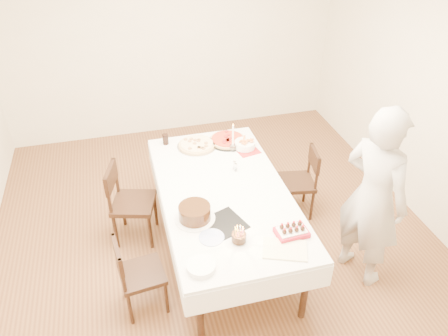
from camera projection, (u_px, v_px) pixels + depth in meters
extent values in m
plane|color=#57321D|center=(217.00, 243.00, 4.49)|extent=(5.00, 5.00, 0.00)
cube|color=beige|center=(170.00, 37.00, 5.71)|extent=(4.50, 0.04, 2.70)
cube|color=beige|center=(442.00, 99.00, 4.20)|extent=(0.04, 5.00, 2.70)
cube|color=silver|center=(224.00, 221.00, 4.20)|extent=(1.51, 2.31, 0.75)
imported|color=#B9B4AF|center=(373.00, 198.00, 3.71)|extent=(0.62, 0.74, 1.74)
cylinder|color=beige|center=(197.00, 145.00, 4.60)|extent=(0.46, 0.46, 0.04)
cylinder|color=red|center=(228.00, 140.00, 4.69)|extent=(0.54, 0.54, 0.04)
cube|color=#B21E1E|center=(247.00, 150.00, 4.55)|extent=(0.26, 0.26, 0.01)
cylinder|color=white|center=(245.00, 145.00, 4.57)|extent=(0.23, 0.23, 0.07)
cylinder|color=white|center=(233.00, 137.00, 4.46)|extent=(0.09, 0.09, 0.32)
cylinder|color=black|center=(165.00, 139.00, 4.63)|extent=(0.08, 0.08, 0.12)
cylinder|color=#311A0C|center=(195.00, 213.00, 3.63)|extent=(0.45, 0.45, 0.13)
cube|color=black|center=(224.00, 224.00, 3.61)|extent=(0.41, 0.41, 0.01)
cylinder|color=#341E0E|center=(239.00, 234.00, 3.40)|extent=(0.15, 0.15, 0.13)
cube|color=beige|center=(285.00, 250.00, 3.37)|extent=(0.40, 0.33, 0.03)
cylinder|color=white|center=(201.00, 266.00, 3.20)|extent=(0.28, 0.28, 0.05)
cylinder|color=white|center=(212.00, 237.00, 3.48)|extent=(0.27, 0.27, 0.01)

